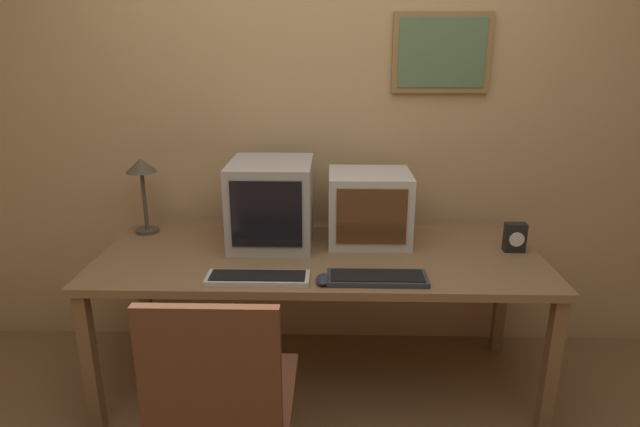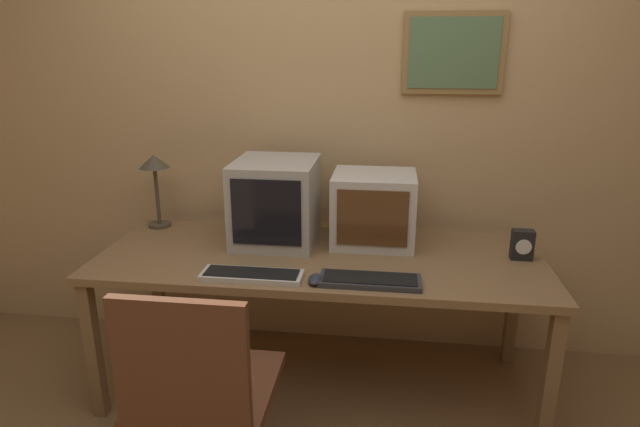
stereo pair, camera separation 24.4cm
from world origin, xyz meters
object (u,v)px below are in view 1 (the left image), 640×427
(mouse_near_keyboard, at_px, (323,279))
(desk_lamp, at_px, (142,175))
(keyboard_main, at_px, (258,278))
(keyboard_side, at_px, (377,278))
(desk_clock, at_px, (515,237))
(monitor_left, at_px, (272,203))
(monitor_right, at_px, (369,207))
(office_chair, at_px, (225,422))

(mouse_near_keyboard, xyz_separation_m, desk_lamp, (-0.93, 0.61, 0.29))
(mouse_near_keyboard, bearing_deg, keyboard_main, 176.52)
(keyboard_side, relative_size, desk_clock, 3.01)
(monitor_left, height_order, monitor_right, monitor_left)
(monitor_right, relative_size, mouse_near_keyboard, 3.91)
(mouse_near_keyboard, bearing_deg, desk_clock, 22.62)
(monitor_right, bearing_deg, mouse_near_keyboard, -113.24)
(monitor_right, xyz_separation_m, keyboard_side, (0.01, -0.48, -0.16))
(desk_lamp, bearing_deg, monitor_right, -4.81)
(desk_lamp, xyz_separation_m, office_chair, (0.60, -1.09, -0.61))
(monitor_right, height_order, keyboard_side, monitor_right)
(keyboard_side, distance_m, desk_clock, 0.76)
(keyboard_side, height_order, mouse_near_keyboard, mouse_near_keyboard)
(keyboard_side, bearing_deg, desk_clock, 27.17)
(mouse_near_keyboard, relative_size, office_chair, 0.11)
(mouse_near_keyboard, xyz_separation_m, desk_clock, (0.90, 0.38, 0.05))
(keyboard_side, distance_m, office_chair, 0.82)
(monitor_left, height_order, desk_lamp, monitor_left)
(monitor_left, xyz_separation_m, office_chair, (-0.07, -0.96, -0.51))
(mouse_near_keyboard, bearing_deg, monitor_right, 66.76)
(desk_clock, relative_size, office_chair, 0.15)
(keyboard_main, relative_size, office_chair, 0.46)
(keyboard_main, height_order, desk_clock, desk_clock)
(mouse_near_keyboard, distance_m, office_chair, 0.67)
(mouse_near_keyboard, height_order, desk_lamp, desk_lamp)
(keyboard_side, xyz_separation_m, desk_clock, (0.68, 0.35, 0.06))
(monitor_left, distance_m, keyboard_main, 0.50)
(monitor_left, distance_m, keyboard_side, 0.69)
(monitor_right, distance_m, desk_clock, 0.70)
(monitor_right, bearing_deg, desk_clock, -11.04)
(monitor_left, xyz_separation_m, keyboard_side, (0.48, -0.45, -0.19))
(mouse_near_keyboard, bearing_deg, monitor_left, 118.64)
(desk_lamp, height_order, office_chair, desk_lamp)
(keyboard_main, height_order, desk_lamp, desk_lamp)
(desk_clock, bearing_deg, monitor_right, 168.96)
(monitor_left, relative_size, monitor_right, 1.11)
(monitor_left, distance_m, desk_lamp, 0.69)
(keyboard_main, bearing_deg, mouse_near_keyboard, -3.48)
(keyboard_side, xyz_separation_m, mouse_near_keyboard, (-0.22, -0.03, 0.00))
(monitor_right, distance_m, office_chair, 1.23)
(monitor_left, distance_m, office_chair, 1.09)
(monitor_right, bearing_deg, keyboard_main, -134.92)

